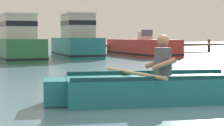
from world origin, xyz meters
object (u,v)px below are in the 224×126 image
moored_boat_teal (76,41)px  moored_boat_green (17,43)px  moored_boat_red (141,48)px  rowboat_with_person (150,88)px

moored_boat_teal → moored_boat_green: bearing=-163.3°
moored_boat_teal → moored_boat_red: size_ratio=0.87×
moored_boat_teal → rowboat_with_person: bearing=-104.4°
moored_boat_red → rowboat_with_person: bearing=-119.7°
moored_boat_red → moored_boat_teal: bearing=176.2°
moored_boat_teal → moored_boat_red: bearing=-3.8°
rowboat_with_person → moored_boat_red: moored_boat_red is taller
moored_boat_green → moored_boat_red: (7.57, 0.77, -0.37)m
rowboat_with_person → moored_boat_green: (-0.02, 12.47, 0.59)m
moored_boat_green → moored_boat_red: size_ratio=0.96×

